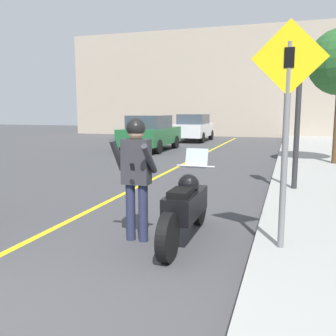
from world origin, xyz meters
name	(u,v)px	position (x,y,z in m)	size (l,w,h in m)	color
road_center_line	(133,189)	(-0.60, 6.00, 0.00)	(0.12, 36.00, 0.01)	yellow
building_backdrop	(249,82)	(0.00, 26.00, 3.92)	(28.00, 1.20, 7.85)	#B2A38E
motorcycle	(186,206)	(1.59, 2.93, 0.51)	(0.62, 2.33, 1.30)	black
person_biker	(136,166)	(0.91, 2.67, 1.12)	(0.59, 0.49, 1.80)	#282D4C
crossing_sign	(287,115)	(2.95, 2.63, 1.86)	(0.91, 0.08, 2.84)	slate
traffic_light	(299,86)	(3.15, 6.59, 2.43)	(0.26, 0.30, 3.25)	#2D2D30
parked_car_green	(151,133)	(-3.36, 14.56, 0.86)	(1.88, 4.20, 1.68)	black
parked_car_white	(194,127)	(-2.75, 20.66, 0.86)	(1.88, 4.20, 1.68)	black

